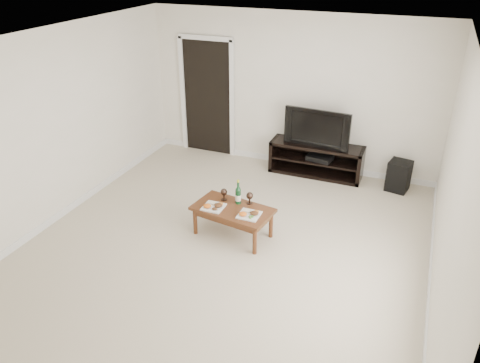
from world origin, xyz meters
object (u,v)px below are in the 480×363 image
at_px(television, 319,126).
at_px(coffee_table, 233,222).
at_px(subwoofer, 399,176).
at_px(media_console, 316,159).

xyz_separation_m(television, coffee_table, (-0.58, -2.25, -0.65)).
relative_size(subwoofer, coffee_table, 0.47).
relative_size(media_console, subwoofer, 3.17).
bearing_deg(subwoofer, media_console, -171.14).
bearing_deg(television, subwoofer, 1.91).
relative_size(television, subwoofer, 2.23).
bearing_deg(coffee_table, television, 75.54).
height_order(television, coffee_table, television).
bearing_deg(media_console, subwoofer, -2.48).
bearing_deg(television, media_console, 0.00).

